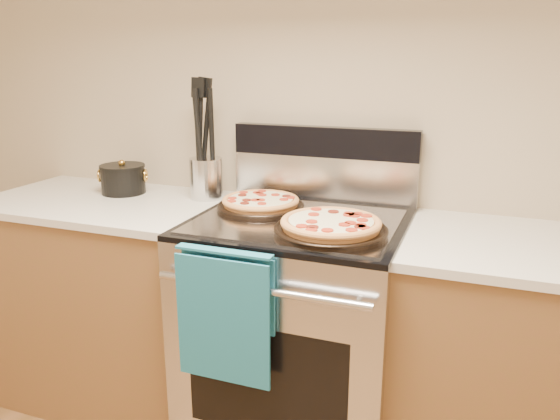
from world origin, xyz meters
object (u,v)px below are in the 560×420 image
(range_body, at_px, (298,336))
(utensil_crock, at_px, (206,178))
(pepperoni_pizza_front, at_px, (331,226))
(saucepan, at_px, (123,180))
(pepperoni_pizza_back, at_px, (261,203))

(range_body, xyz_separation_m, utensil_crock, (-0.48, 0.20, 0.55))
(pepperoni_pizza_front, bearing_deg, utensil_crock, 152.64)
(utensil_crock, bearing_deg, range_body, -22.36)
(utensil_crock, height_order, saucepan, utensil_crock)
(range_body, xyz_separation_m, saucepan, (-0.87, 0.15, 0.52))
(pepperoni_pizza_front, bearing_deg, range_body, 139.62)
(range_body, bearing_deg, saucepan, 170.13)
(pepperoni_pizza_front, xyz_separation_m, saucepan, (-1.02, 0.28, 0.02))
(pepperoni_pizza_back, xyz_separation_m, utensil_crock, (-0.30, 0.13, 0.05))
(saucepan, bearing_deg, utensil_crock, 6.92)
(range_body, relative_size, utensil_crock, 5.24)
(pepperoni_pizza_front, relative_size, saucepan, 1.97)
(range_body, relative_size, pepperoni_pizza_front, 2.42)
(pepperoni_pizza_back, xyz_separation_m, saucepan, (-0.69, 0.08, 0.02))
(pepperoni_pizza_front, height_order, utensil_crock, utensil_crock)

